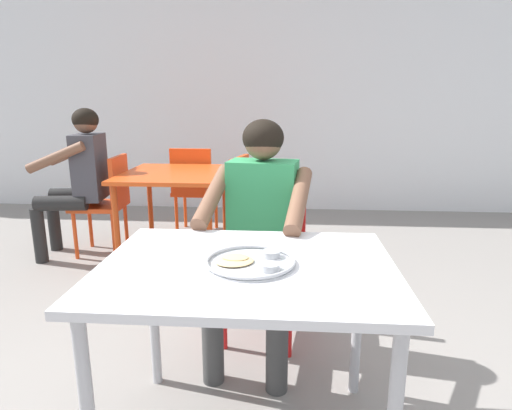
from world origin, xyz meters
TOP-DOWN VIEW (x-y plane):
  - back_wall at (0.00, 3.81)m, footprint 12.00×0.12m
  - table_foreground at (-0.00, 0.09)m, footprint 1.03×0.77m
  - thali_tray at (0.01, 0.08)m, footprint 0.31×0.31m
  - chair_foreground at (0.03, 0.94)m, footprint 0.48×0.49m
  - diner_foreground at (0.00, 0.72)m, footprint 0.55×0.59m
  - table_background_red at (-0.77, 2.04)m, footprint 0.82×0.91m
  - chair_red_left at (-1.36, 2.10)m, footprint 0.42×0.40m
  - chair_red_right at (-0.14, 2.05)m, footprint 0.49×0.49m
  - chair_red_far at (-0.75, 2.67)m, footprint 0.42×0.41m
  - patron_background at (-1.56, 2.03)m, footprint 0.59×0.54m

SIDE VIEW (x-z plane):
  - chair_red_left at x=-1.36m, z-range 0.06..0.90m
  - chair_red_far at x=-0.75m, z-range 0.06..0.91m
  - chair_foreground at x=0.03m, z-range 0.07..0.92m
  - chair_red_right at x=-0.14m, z-range 0.08..0.92m
  - table_background_red at x=-0.77m, z-range 0.28..1.00m
  - table_foreground at x=0.00m, z-range 0.28..1.01m
  - diner_foreground at x=0.00m, z-range 0.12..1.32m
  - patron_background at x=-1.56m, z-range 0.12..1.34m
  - thali_tray at x=0.01m, z-range 0.73..0.76m
  - back_wall at x=0.00m, z-range 0.00..3.40m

